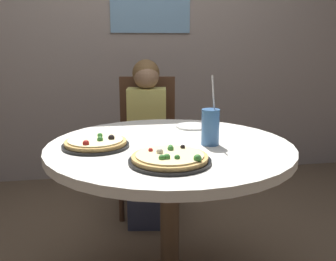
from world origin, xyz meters
TOP-DOWN VIEW (x-y plane):
  - wall_with_window at (0.00, 1.77)m, footprint 5.20×0.14m
  - dining_table at (0.00, 0.00)m, footprint 1.10×1.10m
  - chair_wooden at (0.01, 1.02)m, footprint 0.46×0.46m
  - diner_child at (-0.01, 0.84)m, footprint 0.31×0.43m
  - pizza_veggie at (-0.05, -0.27)m, footprint 0.32×0.32m
  - pizza_cheese at (-0.33, 0.01)m, footprint 0.29×0.29m
  - soda_cup at (0.17, -0.04)m, footprint 0.08×0.08m
  - plate_small at (0.18, 0.31)m, footprint 0.18×0.18m

SIDE VIEW (x-z plane):
  - diner_child at x=-0.01m, z-range -0.06..1.02m
  - chair_wooden at x=0.01m, z-range 0.06..1.01m
  - dining_table at x=0.00m, z-range 0.26..1.01m
  - plate_small at x=0.18m, z-range 0.75..0.76m
  - pizza_cheese at x=-0.33m, z-range 0.74..0.79m
  - pizza_veggie at x=-0.05m, z-range 0.74..0.79m
  - soda_cup at x=0.17m, z-range 0.68..0.98m
  - wall_with_window at x=0.00m, z-range 0.00..2.90m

